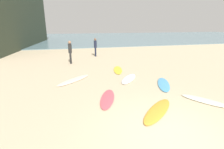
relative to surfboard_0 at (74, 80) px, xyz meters
name	(u,v)px	position (x,y,z in m)	size (l,w,h in m)	color
ground_plane	(170,135)	(2.52, -5.69, -0.03)	(120.00, 120.00, 0.00)	#C6B28E
ocean_water	(80,38)	(2.52, 33.53, 0.01)	(120.00, 40.00, 0.08)	slate
surfboard_0	(74,80)	(0.00, 0.00, 0.00)	(0.57, 2.47, 0.07)	#F8E0C0
surfboard_1	(205,101)	(5.17, -4.12, 0.01)	(0.53, 1.91, 0.08)	silver
surfboard_2	(107,98)	(1.31, -2.89, 0.00)	(0.56, 2.03, 0.07)	#DD515E
surfboard_3	(158,110)	(2.86, -4.38, 0.01)	(0.59, 2.27, 0.08)	gold
surfboard_4	(129,79)	(3.11, -0.55, 0.01)	(0.59, 2.05, 0.09)	white
surfboard_5	(164,84)	(4.58, -1.88, 0.00)	(0.59, 2.25, 0.07)	#4D9FD3
surfboard_6	(118,70)	(3.05, 1.52, 0.00)	(0.57, 2.19, 0.07)	yellow
beachgoer_near	(95,46)	(2.40, 7.34, 0.97)	(0.29, 0.34, 1.78)	#191E33
beachgoer_mid	(70,51)	(-0.07, 4.54, 1.00)	(0.31, 0.34, 1.83)	black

